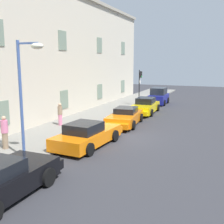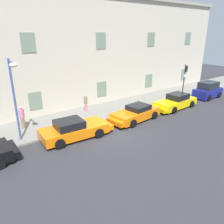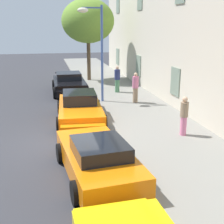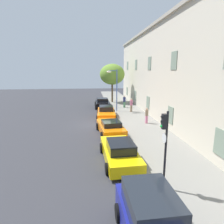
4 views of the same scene
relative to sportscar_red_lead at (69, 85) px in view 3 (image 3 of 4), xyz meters
name	(u,v)px [view 3 (image 3 of 4)]	position (x,y,z in m)	size (l,w,h in m)	color
ground_plane	(65,141)	(8.86, -0.92, -0.62)	(80.00, 80.00, 0.00)	#333338
sidewalk	(158,132)	(8.86, 3.10, -0.55)	(60.00, 4.38, 0.14)	gray
sportscar_red_lead	(69,85)	(0.00, 0.00, 0.00)	(4.74, 2.30, 1.37)	black
sportscar_yellow_flank	(80,110)	(6.47, 0.00, -0.01)	(5.19, 2.43, 1.38)	orange
sportscar_white_middle	(96,157)	(11.91, -0.12, -0.05)	(4.90, 2.44, 1.25)	orange
tree_near_kerb	(88,21)	(-4.33, 1.95, 4.19)	(4.15, 4.15, 6.40)	brown
street_lamp	(94,36)	(3.09, 1.27, 3.30)	(0.44, 1.42, 5.45)	#3F5999
pedestrian_admiring	(117,79)	(0.82, 3.14, 0.41)	(0.53, 0.53, 1.75)	#4C7F59
pedestrian_strolling	(135,87)	(3.80, 3.53, 0.41)	(0.44, 0.44, 1.75)	#8C7259
pedestrian_bystander	(184,116)	(9.55, 3.91, 0.35)	(0.37, 0.37, 1.63)	pink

